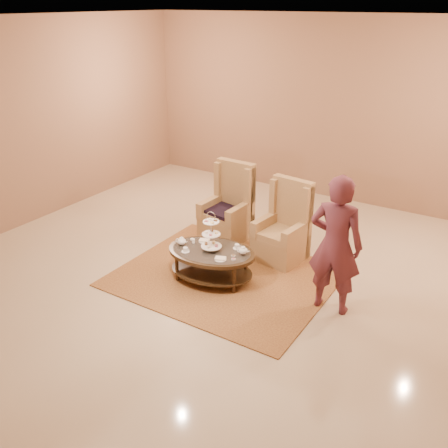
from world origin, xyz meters
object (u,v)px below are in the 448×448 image
Objects in this scene: tea_table at (211,256)px; person at (335,245)px; armchair_left at (229,213)px; armchair_right at (284,233)px.

person is (1.71, 0.21, 0.53)m from tea_table.
person is at bearing -23.46° from armchair_left.
armchair_right is (0.57, 1.16, 0.03)m from tea_table.
armchair_left is 0.70× the size of person.
tea_table is 1.11× the size of armchair_right.
person is at bearing -32.35° from armchair_right.
person reaches higher than armchair_left.
tea_table is 1.08× the size of armchair_left.
armchair_left is at bearing 178.64° from armchair_right.
tea_table is 1.44m from armchair_left.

